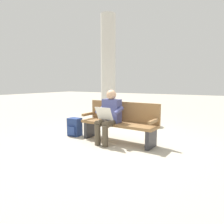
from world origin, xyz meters
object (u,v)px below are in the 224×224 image
Objects in this scene: backpack at (75,127)px; support_pillar at (108,67)px; bench_near at (120,122)px; person_seated at (109,115)px.

backpack is 0.12× the size of support_pillar.
backpack is 3.39m from support_pillar.
bench_near is 3.63m from support_pillar.
person_seated is 3.66m from support_pillar.
person_seated is (0.15, 0.23, 0.17)m from bench_near.
support_pillar is (1.82, -2.89, 1.29)m from person_seated.
bench_near is 0.32m from person_seated.
bench_near is 4.02× the size of backpack.
bench_near is 1.55× the size of person_seated.
person_seated is at bearing 122.22° from support_pillar.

